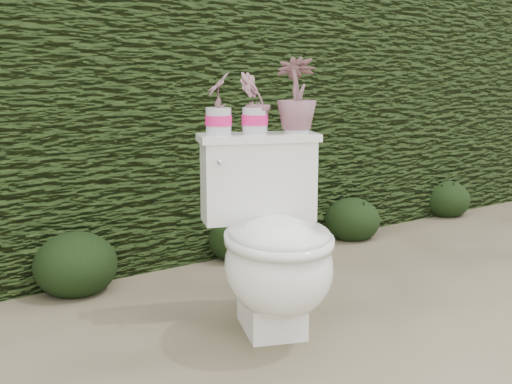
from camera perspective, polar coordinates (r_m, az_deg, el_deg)
ground at (r=2.51m, az=1.74°, el=-13.60°), size 60.00×60.00×0.00m
hedge at (r=3.70m, az=-13.22°, el=6.90°), size 8.00×1.00×1.60m
toilet at (r=2.53m, az=1.51°, el=-4.86°), size 0.67×0.80×0.78m
potted_plant_left at (r=2.64m, az=-3.37°, el=7.67°), size 0.13×0.15×0.24m
potted_plant_center at (r=2.67m, az=-0.10°, el=7.75°), size 0.15×0.13×0.24m
potted_plant_right at (r=2.71m, az=3.65°, el=8.42°), size 0.22×0.22×0.30m
liriope_clump_2 at (r=3.16m, az=-15.78°, el=-5.74°), size 0.39×0.39×0.32m
liriope_clump_3 at (r=3.59m, az=-1.55°, el=-3.54°), size 0.36×0.36×0.29m
liriope_clump_4 at (r=4.04m, az=8.52°, el=-2.08°), size 0.35×0.35×0.28m
liriope_clump_5 at (r=4.82m, az=16.49°, el=-0.30°), size 0.35×0.35×0.28m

